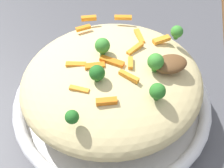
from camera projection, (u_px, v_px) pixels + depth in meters
ground_plane at (112, 111)px, 0.58m from camera, size 2.40×2.40×0.00m
serving_bowl at (112, 103)px, 0.56m from camera, size 0.37×0.37×0.05m
pasta_mound at (112, 81)px, 0.51m from camera, size 0.32×0.30×0.09m
carrot_piece_0 at (161, 40)px, 0.52m from camera, size 0.03×0.01×0.01m
carrot_piece_1 at (95, 66)px, 0.47m from camera, size 0.03×0.02×0.01m
carrot_piece_2 at (79, 89)px, 0.44m from camera, size 0.03×0.02×0.01m
carrot_piece_3 at (83, 28)px, 0.54m from camera, size 0.03×0.01×0.01m
carrot_piece_4 at (130, 63)px, 0.47m from camera, size 0.02×0.03×0.01m
carrot_piece_5 at (89, 18)px, 0.56m from camera, size 0.03×0.01×0.01m
carrot_piece_6 at (76, 64)px, 0.47m from camera, size 0.03×0.02×0.01m
carrot_piece_7 at (112, 63)px, 0.47m from camera, size 0.04×0.03×0.01m
carrot_piece_8 at (123, 17)px, 0.56m from camera, size 0.03×0.02×0.01m
carrot_piece_9 at (139, 36)px, 0.52m from camera, size 0.01×0.04×0.01m
carrot_piece_10 at (129, 76)px, 0.45m from camera, size 0.03×0.03×0.01m
carrot_piece_11 at (135, 49)px, 0.49m from camera, size 0.04×0.03×0.01m
carrot_piece_12 at (107, 101)px, 0.43m from camera, size 0.03×0.02×0.01m
broccoli_floret_0 at (97, 73)px, 0.44m from camera, size 0.02×0.02×0.03m
broccoli_floret_1 at (102, 46)px, 0.48m from camera, size 0.03×0.03×0.03m
broccoli_floret_2 at (157, 91)px, 0.42m from camera, size 0.02×0.02×0.03m
broccoli_floret_3 at (177, 32)px, 0.51m from camera, size 0.02×0.02×0.03m
broccoli_floret_4 at (72, 117)px, 0.40m from camera, size 0.02×0.02×0.02m
broccoli_floret_5 at (156, 62)px, 0.45m from camera, size 0.03×0.03×0.03m
serving_spoon at (192, 57)px, 0.45m from camera, size 0.14×0.16×0.10m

